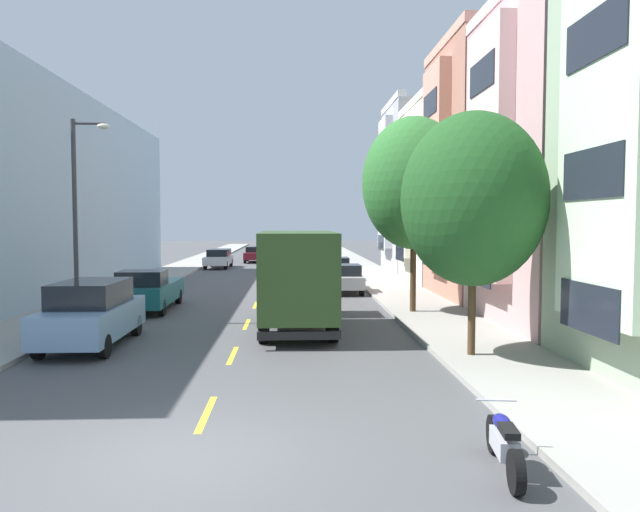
# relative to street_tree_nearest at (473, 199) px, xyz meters

# --- Properties ---
(ground_plane) EXTENTS (160.00, 160.00, 0.00)m
(ground_plane) POSITION_rel_street_tree_nearest_xyz_m (-6.40, 23.80, -4.26)
(ground_plane) COLOR #4C4C4F
(sidewalk_left) EXTENTS (3.20, 120.00, 0.14)m
(sidewalk_left) POSITION_rel_street_tree_nearest_xyz_m (-13.50, 21.80, -4.19)
(sidewalk_left) COLOR #99968E
(sidewalk_left) RESTS_ON ground_plane
(sidewalk_right) EXTENTS (3.20, 120.00, 0.14)m
(sidewalk_right) POSITION_rel_street_tree_nearest_xyz_m (0.70, 21.80, -4.19)
(sidewalk_right) COLOR #99968E
(sidewalk_right) RESTS_ON ground_plane
(lane_centerline_dashes) EXTENTS (0.14, 47.20, 0.01)m
(lane_centerline_dashes) POSITION_rel_street_tree_nearest_xyz_m (-6.40, 18.30, -4.26)
(lane_centerline_dashes) COLOR yellow
(lane_centerline_dashes) RESTS_ON ground_plane
(townhouse_third_terracotta) EXTENTS (11.14, 7.51, 12.25)m
(townhouse_third_terracotta) POSITION_rel_street_tree_nearest_xyz_m (7.46, 12.64, 1.67)
(townhouse_third_terracotta) COLOR #B27560
(townhouse_third_terracotta) RESTS_ON ground_plane
(townhouse_fourth_cream) EXTENTS (10.61, 7.51, 10.90)m
(townhouse_fourth_cream) POSITION_rel_street_tree_nearest_xyz_m (7.19, 20.35, 0.99)
(townhouse_fourth_cream) COLOR beige
(townhouse_fourth_cream) RESTS_ON ground_plane
(townhouse_fifth_dove_grey) EXTENTS (12.67, 7.51, 12.45)m
(townhouse_fifth_dove_grey) POSITION_rel_street_tree_nearest_xyz_m (8.23, 28.06, 1.77)
(townhouse_fifth_dove_grey) COLOR #A8A8AD
(townhouse_fifth_dove_grey) RESTS_ON ground_plane
(street_tree_nearest) EXTENTS (3.80, 3.80, 6.41)m
(street_tree_nearest) POSITION_rel_street_tree_nearest_xyz_m (0.00, 0.00, 0.00)
(street_tree_nearest) COLOR #47331E
(street_tree_nearest) RESTS_ON sidewalk_right
(street_tree_second) EXTENTS (4.05, 4.05, 7.64)m
(street_tree_second) POSITION_rel_street_tree_nearest_xyz_m (0.00, 7.74, 0.92)
(street_tree_second) COLOR #47331E
(street_tree_second) RESTS_ON sidewalk_right
(street_lamp) EXTENTS (1.35, 0.28, 7.16)m
(street_lamp) POSITION_rel_street_tree_nearest_xyz_m (-12.35, 6.17, 0.01)
(street_lamp) COLOR #38383D
(street_lamp) RESTS_ON sidewalk_left
(delivery_box_truck) EXTENTS (2.47, 7.65, 3.34)m
(delivery_box_truck) POSITION_rel_street_tree_nearest_xyz_m (-4.60, 4.86, -2.36)
(delivery_box_truck) COLOR #2D471E
(delivery_box_truck) RESTS_ON ground_plane
(parked_sedan_forest) EXTENTS (1.93, 4.55, 1.43)m
(parked_sedan_forest) POSITION_rel_street_tree_nearest_xyz_m (-2.18, 32.35, -3.51)
(parked_sedan_forest) COLOR #194C28
(parked_sedan_forest) RESTS_ON ground_plane
(parked_hatchback_silver) EXTENTS (1.74, 4.00, 1.50)m
(parked_hatchback_silver) POSITION_rel_street_tree_nearest_xyz_m (-2.08, 15.14, -3.50)
(parked_hatchback_silver) COLOR #B2B5BA
(parked_hatchback_silver) RESTS_ON ground_plane
(parked_wagon_charcoal) EXTENTS (1.92, 4.74, 1.50)m
(parked_wagon_charcoal) POSITION_rel_street_tree_nearest_xyz_m (-1.92, 40.02, -3.46)
(parked_wagon_charcoal) COLOR #333338
(parked_wagon_charcoal) RESTS_ON ground_plane
(parked_hatchback_navy) EXTENTS (1.85, 4.05, 1.50)m
(parked_hatchback_navy) POSITION_rel_street_tree_nearest_xyz_m (-2.07, 21.30, -3.50)
(parked_hatchback_navy) COLOR navy
(parked_hatchback_navy) RESTS_ON ground_plane
(parked_wagon_white) EXTENTS (1.91, 4.73, 1.50)m
(parked_wagon_white) POSITION_rel_street_tree_nearest_xyz_m (-10.68, 32.46, -3.46)
(parked_wagon_white) COLOR silver
(parked_wagon_white) RESTS_ON ground_plane
(parked_pickup_teal) EXTENTS (2.07, 5.32, 1.73)m
(parked_pickup_teal) POSITION_rel_street_tree_nearest_xyz_m (-10.76, 9.43, -3.43)
(parked_pickup_teal) COLOR #195B60
(parked_pickup_teal) RESTS_ON ground_plane
(parked_suv_sky) EXTENTS (1.96, 4.80, 1.93)m
(parked_suv_sky) POSITION_rel_street_tree_nearest_xyz_m (-10.67, 2.21, -3.27)
(parked_suv_sky) COLOR #7A9EC6
(parked_suv_sky) RESTS_ON ground_plane
(parked_wagon_champagne) EXTENTS (1.91, 4.74, 1.50)m
(parked_wagon_champagne) POSITION_rel_street_tree_nearest_xyz_m (-1.98, 47.92, -3.46)
(parked_wagon_champagne) COLOR tan
(parked_wagon_champagne) RESTS_ON ground_plane
(moving_burgundy_sedan) EXTENTS (1.80, 4.50, 1.43)m
(moving_burgundy_sedan) POSITION_rel_street_tree_nearest_xyz_m (-8.20, 39.22, -3.51)
(moving_burgundy_sedan) COLOR maroon
(moving_burgundy_sedan) RESTS_ON ground_plane
(parked_motorcycle) EXTENTS (0.62, 2.05, 0.90)m
(parked_motorcycle) POSITION_rel_street_tree_nearest_xyz_m (-1.65, -7.06, -3.85)
(parked_motorcycle) COLOR black
(parked_motorcycle) RESTS_ON ground_plane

